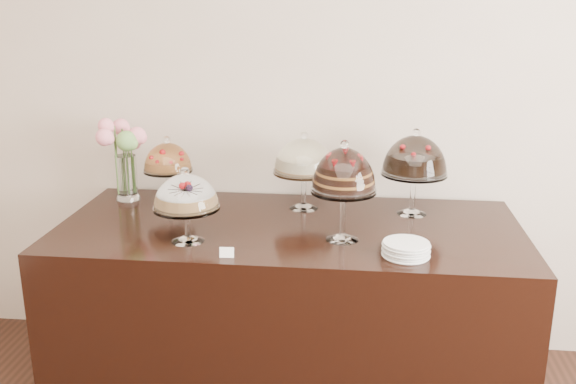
# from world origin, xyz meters

# --- Properties ---
(wall_back) EXTENTS (5.00, 0.04, 3.00)m
(wall_back) POSITION_xyz_m (0.00, 3.00, 1.50)
(wall_back) COLOR #C4B19D
(wall_back) RESTS_ON ground
(display_counter) EXTENTS (2.20, 1.00, 0.90)m
(display_counter) POSITION_xyz_m (-0.33, 2.45, 0.45)
(display_counter) COLOR black
(display_counter) RESTS_ON ground
(cake_stand_sugar_sponge) EXTENTS (0.29, 0.29, 0.34)m
(cake_stand_sugar_sponge) POSITION_xyz_m (-0.76, 2.19, 1.11)
(cake_stand_sugar_sponge) COLOR white
(cake_stand_sugar_sponge) RESTS_ON display_counter
(cake_stand_choco_layer) EXTENTS (0.29, 0.29, 0.46)m
(cake_stand_choco_layer) POSITION_xyz_m (-0.08, 2.28, 1.21)
(cake_stand_choco_layer) COLOR white
(cake_stand_choco_layer) RESTS_ON display_counter
(cake_stand_cheesecake) EXTENTS (0.31, 0.31, 0.40)m
(cake_stand_cheesecake) POSITION_xyz_m (-0.29, 2.71, 1.16)
(cake_stand_cheesecake) COLOR white
(cake_stand_cheesecake) RESTS_ON display_counter
(cake_stand_dark_choco) EXTENTS (0.33, 0.33, 0.44)m
(cake_stand_dark_choco) POSITION_xyz_m (0.26, 2.69, 1.19)
(cake_stand_dark_choco) COLOR white
(cake_stand_dark_choco) RESTS_ON display_counter
(cake_stand_fruit_tart) EXTENTS (0.26, 0.26, 0.36)m
(cake_stand_fruit_tart) POSITION_xyz_m (-1.00, 2.72, 1.13)
(cake_stand_fruit_tart) COLOR white
(cake_stand_fruit_tart) RESTS_ON display_counter
(flower_vase) EXTENTS (0.25, 0.27, 0.44)m
(flower_vase) POSITION_xyz_m (-1.25, 2.76, 1.16)
(flower_vase) COLOR white
(flower_vase) RESTS_ON display_counter
(plate_stack) EXTENTS (0.20, 0.20, 0.06)m
(plate_stack) POSITION_xyz_m (0.20, 2.12, 0.93)
(plate_stack) COLOR white
(plate_stack) RESTS_ON display_counter
(price_card_left) EXTENTS (0.06, 0.02, 0.04)m
(price_card_left) POSITION_xyz_m (-0.55, 2.02, 0.92)
(price_card_left) COLOR white
(price_card_left) RESTS_ON display_counter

